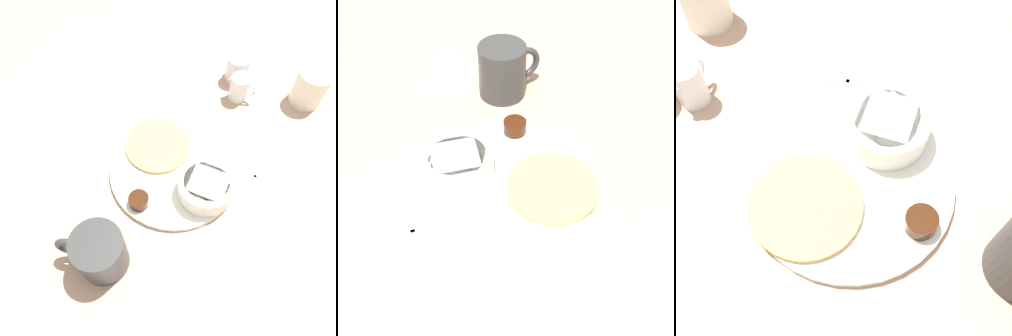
{
  "view_description": "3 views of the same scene",
  "coord_description": "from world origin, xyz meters",
  "views": [
    {
      "loc": [
        -0.26,
        -0.25,
        0.62
      ],
      "look_at": [
        -0.02,
        -0.0,
        0.04
      ],
      "focal_mm": 35.0,
      "sensor_mm": 36.0,
      "label": 1
    },
    {
      "loc": [
        0.44,
        0.06,
        0.52
      ],
      "look_at": [
        -0.01,
        -0.01,
        0.02
      ],
      "focal_mm": 45.0,
      "sensor_mm": 36.0,
      "label": 2
    },
    {
      "loc": [
        -0.16,
        0.2,
        0.5
      ],
      "look_at": [
        0.01,
        0.0,
        0.04
      ],
      "focal_mm": 45.0,
      "sensor_mm": 36.0,
      "label": 3
    }
  ],
  "objects": [
    {
      "name": "creamer_pitcher_far",
      "position": [
        0.31,
        0.09,
        0.03
      ],
      "size": [
        0.05,
        0.08,
        0.07
      ],
      "color": "white",
      "rests_on": "ground_plane"
    },
    {
      "name": "fork",
      "position": [
        0.1,
        -0.14,
        0.0
      ],
      "size": [
        0.14,
        0.08,
        0.0
      ],
      "color": "silver",
      "rests_on": "ground_plane"
    },
    {
      "name": "butter_ramekin",
      "position": [
        -0.01,
        -0.11,
        0.03
      ],
      "size": [
        0.04,
        0.04,
        0.04
      ],
      "color": "white",
      "rests_on": "plate"
    },
    {
      "name": "ground_plane",
      "position": [
        0.0,
        0.0,
        0.0
      ],
      "size": [
        4.0,
        4.0,
        0.0
      ],
      "primitive_type": "plane",
      "color": "tan"
    },
    {
      "name": "napkin",
      "position": [
        -0.28,
        -0.16,
        0.0
      ],
      "size": [
        0.14,
        0.11,
        0.0
      ],
      "color": "white",
      "rests_on": "ground_plane"
    },
    {
      "name": "plate",
      "position": [
        0.0,
        0.0,
        0.01
      ],
      "size": [
        0.28,
        0.28,
        0.01
      ],
      "color": "white",
      "rests_on": "ground_plane"
    },
    {
      "name": "creamer_pitcher_near",
      "position": [
        0.27,
        0.04,
        0.03
      ],
      "size": [
        0.05,
        0.07,
        0.07
      ],
      "color": "white",
      "rests_on": "ground_plane"
    },
    {
      "name": "coffee_mug",
      "position": [
        -0.23,
        -0.05,
        0.05
      ],
      "size": [
        0.1,
        0.12,
        0.1
      ],
      "color": "#333333",
      "rests_on": "ground_plane"
    },
    {
      "name": "second_mug",
      "position": [
        0.38,
        -0.08,
        0.04
      ],
      "size": [
        0.11,
        0.08,
        0.09
      ],
      "color": "silver",
      "rests_on": "ground_plane"
    },
    {
      "name": "pancake_stack",
      "position": [
        0.02,
        0.07,
        0.02
      ],
      "size": [
        0.15,
        0.15,
        0.01
      ],
      "color": "tan",
      "rests_on": "plate"
    },
    {
      "name": "bowl",
      "position": [
        0.01,
        -0.08,
        0.04
      ],
      "size": [
        0.11,
        0.11,
        0.05
      ],
      "color": "white",
      "rests_on": "plate"
    },
    {
      "name": "syrup_cup",
      "position": [
        -0.11,
        -0.01,
        0.02
      ],
      "size": [
        0.04,
        0.04,
        0.02
      ],
      "color": "#38190A",
      "rests_on": "plate"
    }
  ]
}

